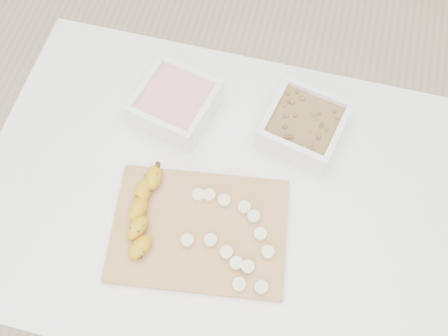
% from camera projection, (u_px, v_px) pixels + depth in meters
% --- Properties ---
extents(ground, '(3.50, 3.50, 0.00)m').
position_uv_depth(ground, '(222.00, 275.00, 1.70)').
color(ground, '#C6AD89').
rests_on(ground, ground).
extents(table, '(1.00, 0.70, 0.75)m').
position_uv_depth(table, '(221.00, 209.00, 1.11)').
color(table, white).
rests_on(table, ground).
extents(bowl_yogurt, '(0.19, 0.19, 0.07)m').
position_uv_depth(bowl_yogurt, '(176.00, 103.00, 1.07)').
color(bowl_yogurt, white).
rests_on(bowl_yogurt, table).
extents(bowl_granola, '(0.19, 0.19, 0.07)m').
position_uv_depth(bowl_granola, '(303.00, 126.00, 1.05)').
color(bowl_granola, white).
rests_on(bowl_granola, table).
extents(cutting_board, '(0.37, 0.29, 0.01)m').
position_uv_depth(cutting_board, '(199.00, 230.00, 0.98)').
color(cutting_board, tan).
rests_on(cutting_board, table).
extents(banana, '(0.06, 0.19, 0.03)m').
position_uv_depth(banana, '(143.00, 213.00, 0.97)').
color(banana, '#C38F10').
rests_on(banana, cutting_board).
extents(banana_slices, '(0.19, 0.18, 0.02)m').
position_uv_depth(banana_slices, '(233.00, 237.00, 0.96)').
color(banana_slices, beige).
rests_on(banana_slices, cutting_board).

